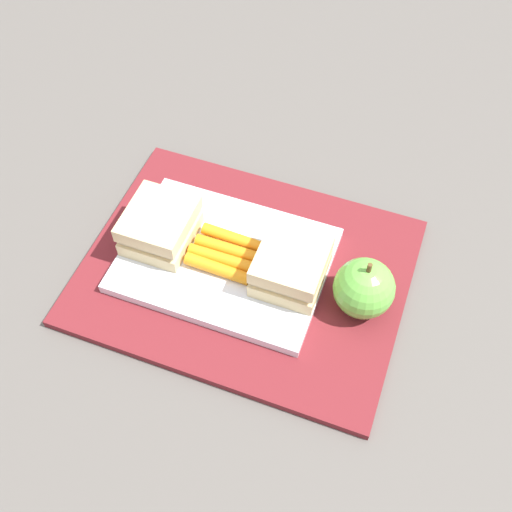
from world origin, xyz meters
name	(u,v)px	position (x,y,z in m)	size (l,w,h in m)	color
ground_plane	(246,274)	(0.00, 0.00, 0.00)	(2.40, 2.40, 0.00)	#56514C
lunchbag_mat	(246,272)	(0.00, 0.00, 0.01)	(0.36, 0.28, 0.01)	maroon
food_tray	(225,260)	(-0.03, 0.00, 0.02)	(0.23, 0.17, 0.01)	white
sandwich_half_left	(160,226)	(-0.10, 0.00, 0.04)	(0.07, 0.08, 0.04)	#DBC189
sandwich_half_right	(291,266)	(0.05, 0.00, 0.04)	(0.07, 0.08, 0.04)	#DBC189
carrot_sticks_bundle	(225,253)	(-0.02, 0.00, 0.03)	(0.08, 0.06, 0.02)	orange
apple	(364,288)	(0.13, 0.00, 0.04)	(0.07, 0.07, 0.08)	#66B742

